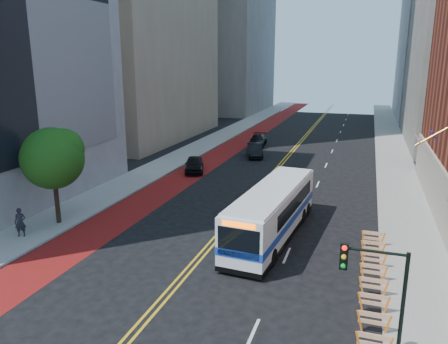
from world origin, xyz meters
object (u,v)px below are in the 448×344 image
Objects in this scene: traffic_signal at (376,289)px; pedestrian at (20,222)px; car_a at (194,164)px; car_c at (258,141)px; transit_bus at (273,211)px; street_tree at (54,156)px; car_b at (255,150)px.

pedestrian is at bearing 162.58° from traffic_signal.
traffic_signal is at bearing -76.74° from car_a.
pedestrian reaches higher than car_c.
transit_bus is 2.41× the size of car_c.
transit_bus is at bearing -71.80° from car_a.
street_tree is 17.60m from car_a.
car_c is at bearing 110.41° from transit_bus.
traffic_signal is at bearing -44.98° from pedestrian.
car_b is at bearing 46.39° from pedestrian.
car_c is (6.22, 32.37, -4.17)m from street_tree.
car_c is at bearing 109.00° from traffic_signal.
car_b reaches higher than car_a.
car_b is 0.94× the size of car_c.
street_tree reaches higher than transit_bus.
car_a reaches higher than car_c.
traffic_signal is 0.41× the size of transit_bus.
car_a is (-11.24, 14.27, -0.96)m from transit_bus.
street_tree is 4.82m from pedestrian.
car_b is at bearing 73.71° from street_tree.
car_a is at bearing -107.05° from car_c.
street_tree reaches higher than car_b.
traffic_signal is at bearing -58.68° from transit_bus.
car_a is at bearing 123.28° from traffic_signal.
traffic_signal is at bearing -77.72° from car_c.
street_tree is at bearing 155.18° from traffic_signal.
transit_bus is at bearing -8.32° from pedestrian.
street_tree is 3.54× the size of pedestrian.
car_b is 2.55× the size of pedestrian.
traffic_signal is 0.99× the size of car_c.
street_tree is 1.39× the size of car_b.
car_a is 2.43× the size of pedestrian.
car_c is 35.90m from pedestrian.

